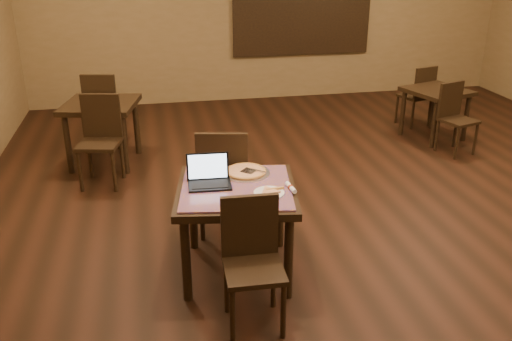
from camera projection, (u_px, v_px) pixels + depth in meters
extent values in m
plane|color=black|center=(394.00, 241.00, 4.93)|extent=(10.00, 10.00, 0.00)
cube|color=olive|center=(272.00, 8.00, 8.85)|extent=(8.00, 0.02, 3.00)
cube|color=#26608B|center=(302.00, 4.00, 8.89)|extent=(2.20, 0.04, 1.50)
cube|color=black|center=(303.00, 5.00, 8.87)|extent=(2.34, 0.02, 1.64)
cylinder|color=black|center=(186.00, 259.00, 3.99)|extent=(0.07, 0.07, 0.71)
cylinder|color=black|center=(193.00, 212.00, 4.69)|extent=(0.07, 0.07, 0.71)
cylinder|color=black|center=(289.00, 257.00, 4.02)|extent=(0.07, 0.07, 0.71)
cylinder|color=black|center=(280.00, 210.00, 4.72)|extent=(0.07, 0.07, 0.71)
cube|color=black|center=(236.00, 191.00, 4.21)|extent=(1.05, 1.05, 0.06)
cube|color=#1B189D|center=(236.00, 187.00, 4.20)|extent=(0.96, 0.96, 0.02)
cylinder|color=black|center=(233.00, 317.00, 3.60)|extent=(0.04, 0.04, 0.43)
cylinder|color=black|center=(227.00, 287.00, 3.91)|extent=(0.04, 0.04, 0.43)
cylinder|color=black|center=(283.00, 311.00, 3.65)|extent=(0.04, 0.04, 0.43)
cylinder|color=black|center=(273.00, 282.00, 3.96)|extent=(0.04, 0.04, 0.43)
cube|color=black|center=(254.00, 270.00, 3.69)|extent=(0.42, 0.42, 0.04)
cube|color=black|center=(250.00, 225.00, 3.76)|extent=(0.40, 0.05, 0.46)
cylinder|color=black|center=(246.00, 198.00, 5.21)|extent=(0.04, 0.04, 0.48)
cylinder|color=black|center=(245.00, 216.00, 4.86)|extent=(0.04, 0.04, 0.48)
cylinder|color=black|center=(206.00, 198.00, 5.21)|extent=(0.04, 0.04, 0.48)
cylinder|color=black|center=(202.00, 216.00, 4.86)|extent=(0.04, 0.04, 0.48)
cube|color=black|center=(224.00, 181.00, 4.93)|extent=(0.53, 0.53, 0.04)
cube|color=black|center=(222.00, 161.00, 4.64)|extent=(0.45, 0.13, 0.51)
cube|color=black|center=(210.00, 185.00, 4.20)|extent=(0.34, 0.25, 0.02)
cube|color=black|center=(208.00, 166.00, 4.26)|extent=(0.33, 0.07, 0.22)
cube|color=#C7E1FD|center=(208.00, 166.00, 4.26)|extent=(0.30, 0.05, 0.19)
cylinder|color=white|center=(269.00, 193.00, 4.07)|extent=(0.23, 0.23, 0.01)
cylinder|color=silver|center=(246.00, 173.00, 4.43)|extent=(0.39, 0.39, 0.01)
cylinder|color=beige|center=(246.00, 171.00, 4.43)|extent=(0.32, 0.32, 0.02)
torus|color=#BB7E3B|center=(246.00, 171.00, 4.43)|extent=(0.33, 0.33, 0.02)
cube|color=silver|center=(249.00, 171.00, 4.41)|extent=(0.26, 0.25, 0.01)
cylinder|color=white|center=(291.00, 187.00, 4.14)|extent=(0.05, 0.17, 0.04)
cylinder|color=#983112|center=(291.00, 187.00, 4.14)|extent=(0.04, 0.03, 0.04)
cylinder|color=black|center=(434.00, 124.00, 7.02)|extent=(0.06, 0.06, 0.65)
cylinder|color=black|center=(403.00, 112.00, 7.49)|extent=(0.06, 0.06, 0.65)
cylinder|color=black|center=(466.00, 118.00, 7.27)|extent=(0.06, 0.06, 0.65)
cylinder|color=black|center=(434.00, 107.00, 7.75)|extent=(0.06, 0.06, 0.65)
cube|color=black|center=(437.00, 91.00, 7.25)|extent=(0.91, 0.91, 0.05)
cylinder|color=black|center=(457.00, 144.00, 6.69)|extent=(0.04, 0.04, 0.41)
cylinder|color=black|center=(437.00, 136.00, 6.95)|extent=(0.04, 0.04, 0.41)
cylinder|color=black|center=(475.00, 139.00, 6.83)|extent=(0.04, 0.04, 0.41)
cylinder|color=black|center=(455.00, 132.00, 7.10)|extent=(0.04, 0.04, 0.41)
cube|color=black|center=(458.00, 121.00, 6.80)|extent=(0.48, 0.48, 0.04)
cube|color=black|center=(451.00, 99.00, 6.85)|extent=(0.38, 0.15, 0.44)
cylinder|color=black|center=(413.00, 107.00, 8.17)|extent=(0.04, 0.04, 0.41)
cylinder|color=black|center=(429.00, 112.00, 7.90)|extent=(0.04, 0.04, 0.41)
cylinder|color=black|center=(397.00, 110.00, 8.03)|extent=(0.04, 0.04, 0.41)
cylinder|color=black|center=(412.00, 115.00, 7.76)|extent=(0.04, 0.04, 0.41)
cube|color=black|center=(415.00, 96.00, 7.88)|extent=(0.48, 0.48, 0.04)
cube|color=black|center=(425.00, 83.00, 7.64)|extent=(0.38, 0.15, 0.44)
cylinder|color=black|center=(68.00, 144.00, 6.23)|extent=(0.07, 0.07, 0.72)
cylinder|color=black|center=(85.00, 126.00, 6.83)|extent=(0.07, 0.07, 0.72)
cylinder|color=black|center=(124.00, 144.00, 6.22)|extent=(0.07, 0.07, 0.72)
cylinder|color=black|center=(136.00, 126.00, 6.82)|extent=(0.07, 0.07, 0.72)
cube|color=black|center=(100.00, 105.00, 6.38)|extent=(0.97, 0.97, 0.06)
cylinder|color=black|center=(80.00, 172.00, 5.82)|extent=(0.04, 0.04, 0.46)
cylinder|color=black|center=(90.00, 159.00, 6.15)|extent=(0.04, 0.04, 0.46)
cylinder|color=black|center=(114.00, 172.00, 5.81)|extent=(0.04, 0.04, 0.46)
cylinder|color=black|center=(122.00, 159.00, 6.15)|extent=(0.04, 0.04, 0.46)
cube|color=black|center=(99.00, 144.00, 5.88)|extent=(0.51, 0.51, 0.04)
cube|color=black|center=(101.00, 116.00, 5.96)|extent=(0.43, 0.13, 0.49)
cylinder|color=black|center=(125.00, 124.00, 7.34)|extent=(0.04, 0.04, 0.46)
cylinder|color=black|center=(118.00, 132.00, 7.01)|extent=(0.04, 0.04, 0.46)
cylinder|color=black|center=(98.00, 123.00, 7.35)|extent=(0.04, 0.04, 0.46)
cylinder|color=black|center=(90.00, 132.00, 7.01)|extent=(0.04, 0.04, 0.46)
cube|color=black|center=(106.00, 110.00, 7.08)|extent=(0.51, 0.51, 0.04)
cube|color=black|center=(99.00, 94.00, 6.80)|extent=(0.43, 0.13, 0.49)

